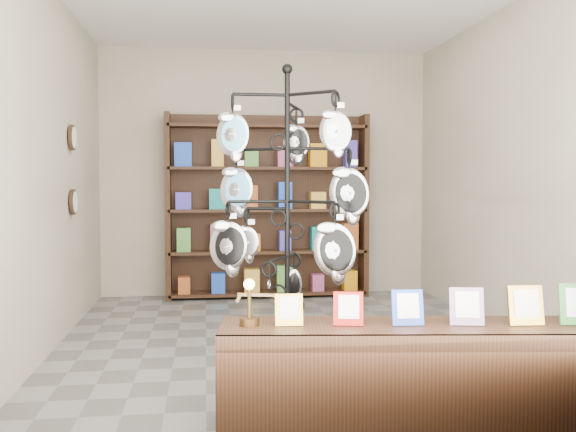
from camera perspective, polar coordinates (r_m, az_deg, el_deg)
name	(u,v)px	position (r m, az deg, el deg)	size (l,w,h in m)	color
ground	(294,343)	(5.62, 0.51, -11.24)	(5.00, 5.00, 0.00)	slate
room_envelope	(294,127)	(5.47, 0.52, 7.91)	(5.00, 5.00, 5.00)	#BEB099
display_tree	(287,202)	(4.28, -0.07, 1.25)	(1.16, 1.16, 2.17)	black
front_shelf	(436,377)	(3.77, 13.04, -13.77)	(2.45, 0.77, 0.85)	black
back_shelving	(268,212)	(7.74, -1.82, 0.38)	(2.42, 0.36, 2.20)	black
wall_clocks	(73,170)	(6.32, -18.58, 3.91)	(0.03, 0.24, 0.84)	black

